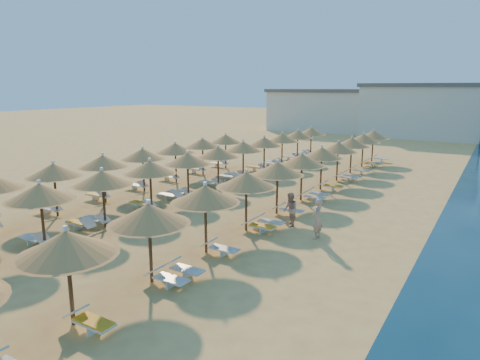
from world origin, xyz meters
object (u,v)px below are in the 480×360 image
Objects in this scene: parasol_row_east at (290,165)px; parasol_row_west at (204,156)px; beachgoer_a at (317,219)px; beachgoer_b at (290,210)px.

parasol_row_west is at bearing 180.00° from parasol_row_east.
beachgoer_a is (9.46, -4.29, -1.51)m from parasol_row_west.
parasol_row_west is 8.48m from beachgoer_b.
beachgoer_b is (-1.80, 1.03, -0.10)m from beachgoer_a.
beachgoer_b is at bearing -23.06° from parasol_row_west.
beachgoer_a is at bearing -24.39° from parasol_row_west.
beachgoer_a is 2.07m from beachgoer_b.
parasol_row_east is at bearing -141.84° from beachgoer_a.
parasol_row_east is 6.11m from parasol_row_west.
parasol_row_west reaches higher than beachgoer_a.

